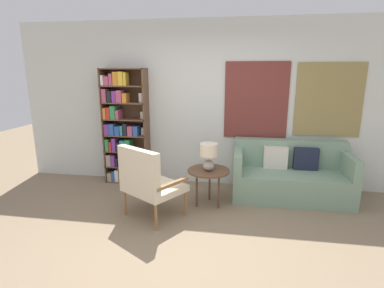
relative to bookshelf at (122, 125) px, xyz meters
name	(u,v)px	position (x,y,z in m)	size (l,w,h in m)	color
ground_plane	(183,246)	(1.40, -1.84, -1.00)	(14.00, 14.00, 0.00)	#847056
wall_back	(209,105)	(1.45, 0.19, 0.35)	(6.40, 0.08, 2.70)	silver
bookshelf	(122,125)	(0.00, 0.00, 0.00)	(0.75, 0.30, 1.94)	brown
armchair	(147,179)	(0.83, -1.27, -0.46)	(0.92, 0.89, 0.97)	olive
couch	(290,176)	(2.77, -0.23, -0.68)	(1.71, 0.80, 0.85)	gray
side_table	(209,173)	(1.56, -0.74, -0.52)	(0.60, 0.60, 0.53)	brown
table_lamp	(209,154)	(1.56, -0.76, -0.23)	(0.25, 0.25, 0.39)	#A59E93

